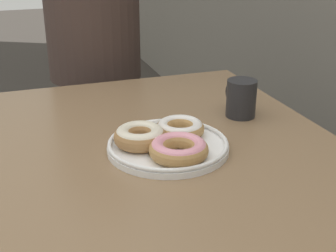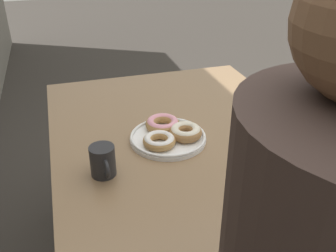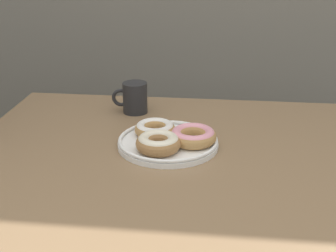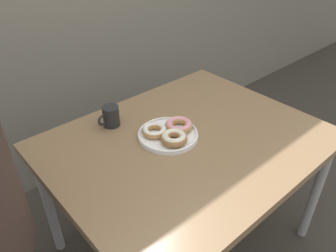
# 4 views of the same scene
# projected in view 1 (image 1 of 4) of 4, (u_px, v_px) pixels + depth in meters

# --- Properties ---
(dining_table) EXTENTS (1.22, 0.97, 0.71)m
(dining_table) POSITION_uv_depth(u_px,v_px,m) (145.00, 192.00, 1.02)
(dining_table) COLOR #846647
(dining_table) RESTS_ON ground_plane
(donut_plate) EXTENTS (0.30, 0.28, 0.06)m
(donut_plate) POSITION_uv_depth(u_px,v_px,m) (166.00, 141.00, 1.05)
(donut_plate) COLOR white
(donut_plate) RESTS_ON dining_table
(coffee_mug) EXTENTS (0.12, 0.08, 0.10)m
(coffee_mug) POSITION_uv_depth(u_px,v_px,m) (241.00, 98.00, 1.24)
(coffee_mug) COLOR #232326
(coffee_mug) RESTS_ON dining_table
(person_figure) EXTENTS (0.35, 0.35, 1.42)m
(person_figure) POSITION_uv_depth(u_px,v_px,m) (94.00, 47.00, 1.77)
(person_figure) COLOR black
(person_figure) RESTS_ON ground_plane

